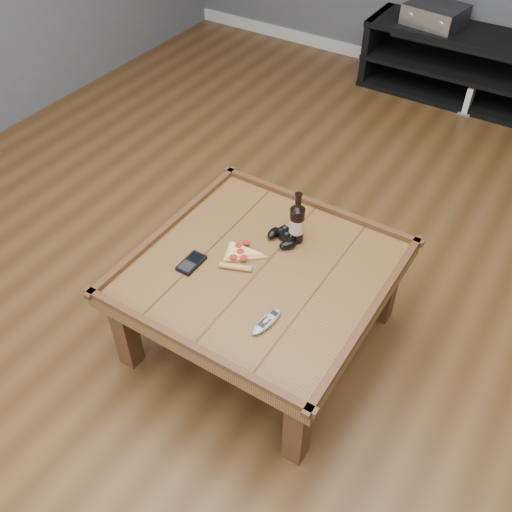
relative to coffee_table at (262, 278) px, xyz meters
The scene contains 11 objects.
ground 0.39m from the coffee_table, ahead, with size 6.00×6.00×0.00m, color #482D14.
baseboard 3.01m from the coffee_table, 90.00° to the left, with size 5.00×0.02×0.10m, color silver.
coffee_table is the anchor object (origin of this frame).
media_console 2.75m from the coffee_table, 90.00° to the left, with size 1.40×0.45×0.50m.
beer_bottle 0.28m from the coffee_table, 81.86° to the left, with size 0.07×0.07×0.25m.
game_controller 0.21m from the coffee_table, 93.50° to the left, with size 0.16×0.13×0.04m.
pizza_slice 0.13m from the coffee_table, behind, with size 0.23×0.28×0.03m.
smartphone 0.30m from the coffee_table, 152.06° to the right, with size 0.07×0.13×0.02m.
remote_control 0.31m from the coffee_table, 54.43° to the right, with size 0.07×0.17×0.02m.
av_receiver 2.76m from the coffee_table, 95.35° to the left, with size 0.44×0.38×0.14m.
game_console 2.61m from the coffee_table, 86.47° to the left, with size 0.10×0.16×0.20m.
Camera 1 is at (0.88, -1.43, 2.10)m, focal length 40.00 mm.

